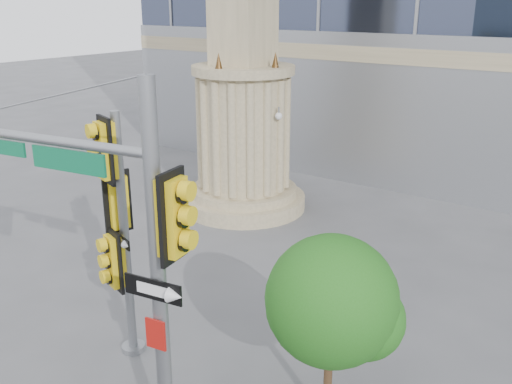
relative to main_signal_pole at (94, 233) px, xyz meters
The scene contains 4 objects.
monument 11.97m from the main_signal_pole, 116.03° to the left, with size 4.40×4.40×16.60m.
main_signal_pole is the anchor object (origin of this frame).
secondary_signal_pole 2.88m from the main_signal_pole, 133.23° to the left, with size 0.90×0.84×5.21m.
street_tree 4.06m from the main_signal_pole, 44.03° to the left, with size 2.29×2.24×3.57m.
Camera 1 is at (5.72, -6.60, 7.18)m, focal length 40.00 mm.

